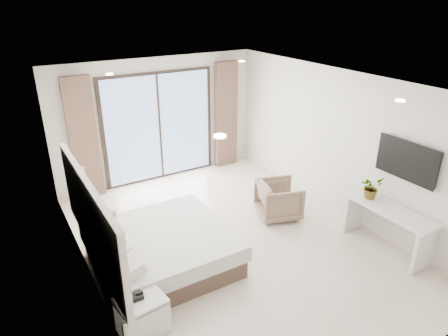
{
  "coord_description": "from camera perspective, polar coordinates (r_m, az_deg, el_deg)",
  "views": [
    {
      "loc": [
        -3.08,
        -4.86,
        3.91
      ],
      "look_at": [
        0.06,
        0.4,
        1.21
      ],
      "focal_mm": 32.0,
      "sensor_mm": 36.0,
      "label": 1
    }
  ],
  "objects": [
    {
      "name": "armchair",
      "position": [
        7.56,
        7.84,
        -4.28
      ],
      "size": [
        0.9,
        0.92,
        0.77
      ],
      "primitive_type": "imported",
      "rotation": [
        0.0,
        0.0,
        1.25
      ],
      "color": "#9A7465",
      "rests_on": "ground"
    },
    {
      "name": "ground",
      "position": [
        6.96,
        1.27,
        -10.44
      ],
      "size": [
        6.2,
        6.2,
        0.0
      ],
      "primitive_type": "plane",
      "color": "beige",
      "rests_on": "ground"
    },
    {
      "name": "plant",
      "position": [
        7.05,
        20.25,
        -2.89
      ],
      "size": [
        0.35,
        0.39,
        0.3
      ],
      "primitive_type": "imported",
      "rotation": [
        0.0,
        0.0,
        -0.02
      ],
      "color": "#33662D",
      "rests_on": "console_desk"
    },
    {
      "name": "room_shell",
      "position": [
        6.7,
        -3.34,
        3.39
      ],
      "size": [
        4.62,
        6.22,
        2.72
      ],
      "color": "silver",
      "rests_on": "ground"
    },
    {
      "name": "console_desk",
      "position": [
        7.0,
        22.39,
        -6.82
      ],
      "size": [
        0.47,
        1.5,
        0.77
      ],
      "color": "silver",
      "rests_on": "ground"
    },
    {
      "name": "phone",
      "position": [
        5.17,
        -12.54,
        -17.51
      ],
      "size": [
        0.17,
        0.14,
        0.06
      ],
      "primitive_type": "cube",
      "rotation": [
        0.0,
        0.0,
        -0.01
      ],
      "color": "black",
      "rests_on": "nightstand"
    },
    {
      "name": "bed",
      "position": [
        6.32,
        -9.0,
        -11.47
      ],
      "size": [
        2.02,
        1.92,
        0.7
      ],
      "color": "brown",
      "rests_on": "ground"
    },
    {
      "name": "nightstand",
      "position": [
        5.34,
        -11.65,
        -19.95
      ],
      "size": [
        0.61,
        0.52,
        0.51
      ],
      "rotation": [
        0.0,
        0.0,
        0.11
      ],
      "color": "silver",
      "rests_on": "ground"
    }
  ]
}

